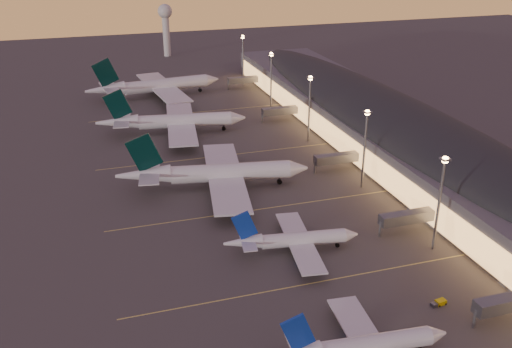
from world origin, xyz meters
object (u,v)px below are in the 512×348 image
(airliner_narrow_north, at_px, (292,240))
(baggage_tug_a, at_px, (410,336))
(airliner_wide_far, at_px, (155,86))
(airliner_wide_mid, at_px, (172,121))
(baggage_tug_b, at_px, (439,303))
(airliner_narrow_south, at_px, (360,346))
(airliner_wide_near, at_px, (214,173))
(radar_tower, at_px, (166,21))

(airliner_narrow_north, height_order, baggage_tug_a, airliner_narrow_north)
(airliner_narrow_north, relative_size, airliner_wide_far, 0.53)
(airliner_wide_mid, bearing_deg, baggage_tug_b, -66.24)
(baggage_tug_b, bearing_deg, baggage_tug_a, -155.21)
(airliner_narrow_south, bearing_deg, airliner_wide_mid, 99.76)
(airliner_wide_near, bearing_deg, baggage_tug_a, -66.41)
(baggage_tug_a, relative_size, baggage_tug_b, 1.06)
(airliner_wide_mid, xyz_separation_m, airliner_wide_far, (1.15, 55.39, 0.54))
(airliner_wide_mid, relative_size, baggage_tug_a, 14.71)
(airliner_wide_far, relative_size, baggage_tug_a, 16.35)
(airliner_wide_mid, xyz_separation_m, baggage_tug_a, (24.27, -139.20, -4.40))
(airliner_narrow_south, relative_size, airliner_wide_far, 0.55)
(airliner_wide_near, xyz_separation_m, airliner_wide_far, (-2.41, 111.80, 0.43))
(baggage_tug_a, bearing_deg, baggage_tug_b, 42.64)
(airliner_wide_far, distance_m, baggage_tug_a, 196.01)
(airliner_narrow_north, bearing_deg, airliner_wide_far, 102.47)
(airliner_narrow_south, relative_size, baggage_tug_b, 9.49)
(airliner_wide_far, height_order, radar_tower, radar_tower)
(airliner_wide_far, bearing_deg, airliner_wide_mid, -97.96)
(airliner_wide_mid, bearing_deg, radar_tower, 89.67)
(airliner_wide_mid, distance_m, radar_tower, 152.42)
(airliner_wide_mid, bearing_deg, airliner_wide_near, -78.09)
(airliner_wide_far, relative_size, radar_tower, 2.04)
(radar_tower, bearing_deg, airliner_narrow_north, -92.15)
(airliner_wide_far, relative_size, baggage_tug_b, 17.40)
(airliner_narrow_south, height_order, airliner_wide_near, airliner_wide_near)
(airliner_wide_mid, relative_size, baggage_tug_b, 15.66)
(airliner_wide_near, bearing_deg, airliner_wide_mid, 103.15)
(airliner_narrow_south, bearing_deg, baggage_tug_b, 28.09)
(baggage_tug_a, bearing_deg, airliner_wide_far, 106.49)
(airliner_narrow_south, height_order, airliner_narrow_north, airliner_narrow_south)
(airliner_narrow_south, bearing_deg, airliner_narrow_north, 92.51)
(airliner_wide_near, relative_size, baggage_tug_a, 15.02)
(airliner_narrow_south, bearing_deg, airliner_wide_far, 98.14)
(airliner_wide_mid, bearing_deg, airliner_narrow_north, -74.11)
(radar_tower, bearing_deg, baggage_tug_b, -87.23)
(airliner_narrow_south, xyz_separation_m, airliner_narrow_north, (1.93, 41.73, -0.08))
(airliner_narrow_north, bearing_deg, baggage_tug_b, -45.62)
(baggage_tug_b, bearing_deg, airliner_wide_mid, 97.32)
(airliner_narrow_north, bearing_deg, airliner_narrow_south, -84.66)
(baggage_tug_b, bearing_deg, airliner_narrow_north, 118.25)
(airliner_narrow_north, bearing_deg, radar_tower, 95.84)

